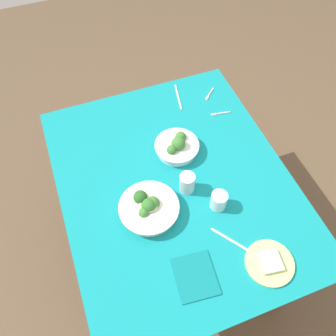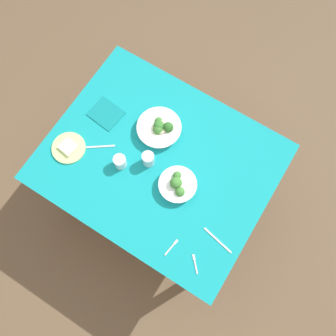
# 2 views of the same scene
# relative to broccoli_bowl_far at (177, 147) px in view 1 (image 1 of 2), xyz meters

# --- Properties ---
(ground_plane) EXTENTS (6.00, 6.00, 0.00)m
(ground_plane) POSITION_rel_broccoli_bowl_far_xyz_m (0.17, -0.07, -0.74)
(ground_plane) COLOR brown
(dining_table) EXTENTS (1.28, 1.03, 0.70)m
(dining_table) POSITION_rel_broccoli_bowl_far_xyz_m (0.17, -0.07, -0.14)
(dining_table) COLOR teal
(dining_table) RESTS_ON ground_plane
(broccoli_bowl_far) EXTENTS (0.21, 0.21, 0.10)m
(broccoli_bowl_far) POSITION_rel_broccoli_bowl_far_xyz_m (0.00, 0.00, 0.00)
(broccoli_bowl_far) COLOR white
(broccoli_bowl_far) RESTS_ON dining_table
(broccoli_bowl_near) EXTENTS (0.26, 0.26, 0.09)m
(broccoli_bowl_near) POSITION_rel_broccoli_bowl_far_xyz_m (0.27, -0.23, 0.00)
(broccoli_bowl_near) COLOR white
(broccoli_bowl_near) RESTS_ON dining_table
(bread_side_plate) EXTENTS (0.19, 0.19, 0.03)m
(bread_side_plate) POSITION_rel_broccoli_bowl_far_xyz_m (0.65, 0.14, -0.02)
(bread_side_plate) COLOR #B7D684
(bread_side_plate) RESTS_ON dining_table
(water_glass_center) EXTENTS (0.07, 0.07, 0.10)m
(water_glass_center) POSITION_rel_broccoli_bowl_far_xyz_m (0.21, -0.04, 0.01)
(water_glass_center) COLOR silver
(water_glass_center) RESTS_ON dining_table
(water_glass_side) EXTENTS (0.07, 0.07, 0.08)m
(water_glass_side) POSITION_rel_broccoli_bowl_far_xyz_m (0.34, 0.06, 0.01)
(water_glass_side) COLOR silver
(water_glass_side) RESTS_ON dining_table
(fork_by_far_bowl) EXTENTS (0.03, 0.11, 0.00)m
(fork_by_far_bowl) POSITION_rel_broccoli_bowl_far_xyz_m (-0.15, 0.30, -0.03)
(fork_by_far_bowl) COLOR #B7B7BC
(fork_by_far_bowl) RESTS_ON dining_table
(fork_by_near_bowl) EXTENTS (0.08, 0.08, 0.00)m
(fork_by_near_bowl) POSITION_rel_broccoli_bowl_far_xyz_m (-0.30, 0.31, -0.03)
(fork_by_near_bowl) COLOR #B7B7BC
(fork_by_near_bowl) RESTS_ON dining_table
(table_knife_left) EXTENTS (0.16, 0.12, 0.00)m
(table_knife_left) POSITION_rel_broccoli_bowl_far_xyz_m (0.51, 0.04, -0.03)
(table_knife_left) COLOR #B7B7BC
(table_knife_left) RESTS_ON dining_table
(table_knife_right) EXTENTS (0.19, 0.05, 0.00)m
(table_knife_right) POSITION_rel_broccoli_bowl_far_xyz_m (-0.34, 0.14, -0.03)
(table_knife_right) COLOR #B7B7BC
(table_knife_right) RESTS_ON dining_table
(napkin_folded_upper) EXTENTS (0.20, 0.17, 0.01)m
(napkin_folded_upper) POSITION_rel_broccoli_bowl_far_xyz_m (0.59, -0.16, -0.03)
(napkin_folded_upper) COLOR #0F777D
(napkin_folded_upper) RESTS_ON dining_table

